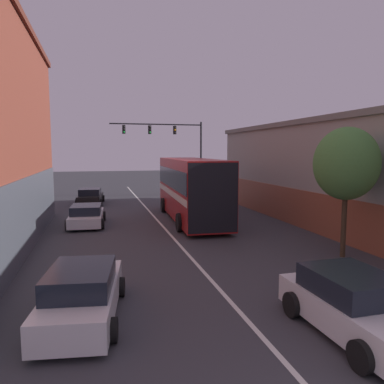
{
  "coord_description": "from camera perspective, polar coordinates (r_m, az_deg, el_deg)",
  "views": [
    {
      "loc": [
        -3.63,
        -2.95,
        4.28
      ],
      "look_at": [
        1.64,
        17.55,
        1.97
      ],
      "focal_mm": 35.0,
      "sensor_mm": 36.0,
      "label": 1
    }
  ],
  "objects": [
    {
      "name": "hatchback_foreground",
      "position": [
        9.89,
        23.64,
        -15.63
      ],
      "size": [
        2.13,
        4.17,
        1.44
      ],
      "rotation": [
        0.0,
        0.0,
        1.59
      ],
      "color": "silver",
      "rests_on": "ground_plane"
    },
    {
      "name": "lane_center_line",
      "position": [
        21.92,
        -4.63,
        -5.05
      ],
      "size": [
        0.14,
        48.48,
        0.01
      ],
      "color": "silver",
      "rests_on": "ground_plane"
    },
    {
      "name": "parked_car_left_mid",
      "position": [
        22.53,
        -15.77,
        -3.47
      ],
      "size": [
        2.23,
        4.25,
        1.21
      ],
      "rotation": [
        0.0,
        0.0,
        1.52
      ],
      "color": "silver",
      "rests_on": "ground_plane"
    },
    {
      "name": "traffic_signal_gantry",
      "position": [
        36.15,
        -3.0,
        7.84
      ],
      "size": [
        8.82,
        0.36,
        7.11
      ],
      "color": "black",
      "rests_on": "ground_plane"
    },
    {
      "name": "street_tree_near",
      "position": [
        16.11,
        22.47,
        3.96
      ],
      "size": [
        2.64,
        2.38,
        5.25
      ],
      "color": "#3D2D1E",
      "rests_on": "ground_plane"
    },
    {
      "name": "parked_car_left_far",
      "position": [
        10.28,
        -16.35,
        -14.69
      ],
      "size": [
        2.36,
        4.56,
        1.39
      ],
      "rotation": [
        0.0,
        0.0,
        1.44
      ],
      "color": "silver",
      "rests_on": "ground_plane"
    },
    {
      "name": "parked_car_left_near",
      "position": [
        31.52,
        -15.23,
        -0.68
      ],
      "size": [
        2.31,
        4.09,
        1.28
      ],
      "rotation": [
        0.0,
        0.0,
        1.47
      ],
      "color": "black",
      "rests_on": "ground_plane"
    },
    {
      "name": "bus",
      "position": [
        23.25,
        -0.14,
        0.91
      ],
      "size": [
        3.25,
        10.79,
        3.81
      ],
      "rotation": [
        0.0,
        0.0,
        1.53
      ],
      "color": "maroon",
      "rests_on": "ground_plane"
    }
  ]
}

